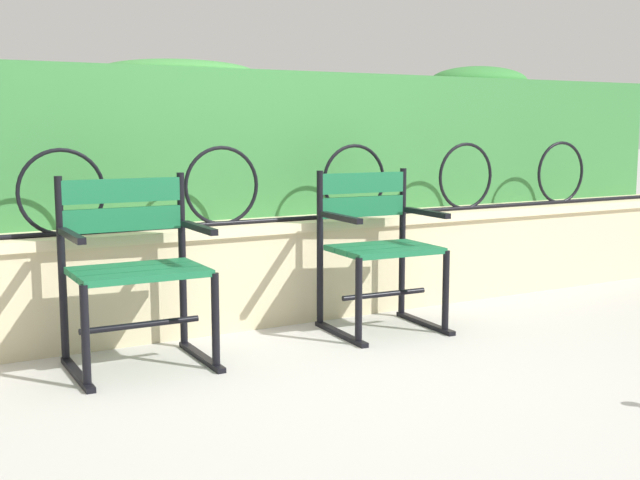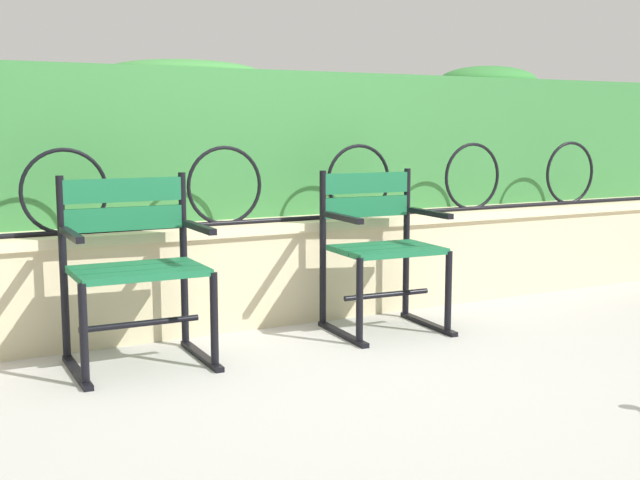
% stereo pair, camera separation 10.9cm
% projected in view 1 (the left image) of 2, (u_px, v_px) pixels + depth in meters
% --- Properties ---
extents(ground_plane, '(60.00, 60.00, 0.00)m').
position_uv_depth(ground_plane, '(335.00, 361.00, 3.80)').
color(ground_plane, '#B7B5AF').
extents(stone_wall, '(6.79, 0.41, 0.56)m').
position_uv_depth(stone_wall, '(253.00, 271.00, 4.52)').
color(stone_wall, beige).
rests_on(stone_wall, ground).
extents(iron_arch_fence, '(6.26, 0.02, 0.42)m').
position_uv_depth(iron_arch_fence, '(227.00, 190.00, 4.30)').
color(iron_arch_fence, black).
rests_on(iron_arch_fence, stone_wall).
extents(hedge_row, '(6.65, 0.67, 0.96)m').
position_uv_depth(hedge_row, '(212.00, 138.00, 4.85)').
color(hedge_row, '#387A3D').
rests_on(hedge_row, stone_wall).
extents(park_chair_left, '(0.62, 0.53, 0.86)m').
position_uv_depth(park_chair_left, '(134.00, 264.00, 3.69)').
color(park_chair_left, '#19663D').
rests_on(park_chair_left, ground).
extents(park_chair_right, '(0.59, 0.55, 0.85)m').
position_uv_depth(park_chair_right, '(377.00, 244.00, 4.36)').
color(park_chair_right, '#19663D').
rests_on(park_chair_right, ground).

